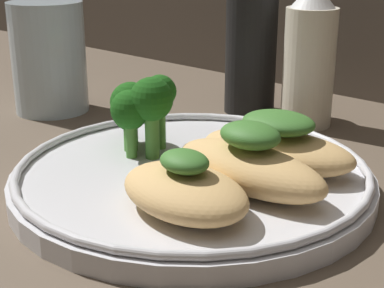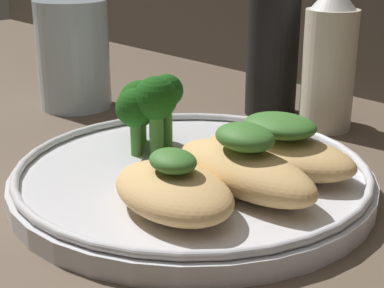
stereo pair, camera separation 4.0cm
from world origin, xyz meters
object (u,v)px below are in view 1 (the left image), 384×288
Objects in this scene: broccoli_bunch at (140,106)px; drinking_glass at (49,58)px; pepper_grinder at (251,45)px; plate at (192,176)px; sauce_bottle at (309,58)px.

drinking_glass is (-18.16, 4.86, 0.46)cm from broccoli_bunch.
pepper_grinder reaches higher than broccoli_bunch.
broccoli_bunch is 0.62× the size of drinking_glass.
drinking_glass is at bearing 167.53° from plate.
plate is 24.68cm from drinking_glass.
broccoli_bunch is 18.36cm from pepper_grinder.
drinking_glass reaches higher than plate.
pepper_grinder is (-3.06, 18.01, 1.76)cm from broccoli_bunch.
drinking_glass is at bearing -148.78° from sauce_bottle.
drinking_glass reaches higher than broccoli_bunch.
broccoli_bunch is at bearing -80.36° from pepper_grinder.
plate is at bearing -12.47° from drinking_glass.
drinking_glass is (-15.10, -13.16, -1.30)cm from pepper_grinder.
pepper_grinder is (-8.61, 18.40, 5.76)cm from plate.
plate is 1.66× the size of pepper_grinder.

